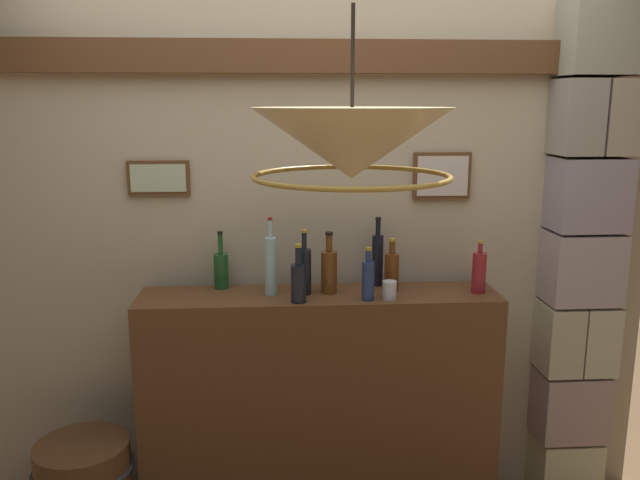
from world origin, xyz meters
The scene contains 14 objects.
panelled_rear_partition centered at (0.00, 1.10, 1.27)m, with size 3.16×0.15×2.41m.
stone_pillar centered at (1.21, 0.98, 1.19)m, with size 0.34×0.29×2.35m.
bar_shelf_unit centered at (0.00, 0.86, 0.55)m, with size 1.56×0.33×1.11m, color brown.
liquor_bottle_whiskey centered at (0.27, 0.98, 1.23)m, with size 0.05×0.05×0.31m.
liquor_bottle_rye centered at (0.20, 0.76, 1.20)m, with size 0.05×0.05×0.23m.
liquor_bottle_scotch centered at (0.69, 0.83, 1.20)m, with size 0.06×0.06×0.23m.
liquor_bottle_brandy centered at (-0.06, 0.86, 1.21)m, with size 0.06×0.06×0.28m.
liquor_bottle_tequila centered at (0.04, 0.87, 1.21)m, with size 0.07×0.07×0.27m.
liquor_bottle_gin centered at (-0.21, 0.87, 1.24)m, with size 0.05×0.05×0.34m.
liquor_bottle_sherry centered at (-0.43, 0.97, 1.19)m, with size 0.06×0.06×0.26m.
liquor_bottle_rum centered at (0.32, 0.88, 1.20)m, with size 0.06×0.06×0.24m.
liquor_bottle_mezcal centered at (-0.09, 0.75, 1.20)m, with size 0.06×0.06×0.25m.
glass_tumbler_rocks centered at (0.29, 0.77, 1.15)m, with size 0.06×0.06×0.08m.
pendant_lamp centered at (0.05, 0.12, 1.79)m, with size 0.61×0.61×0.51m.
Camera 1 is at (-0.17, -1.82, 1.92)m, focal length 36.20 mm.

